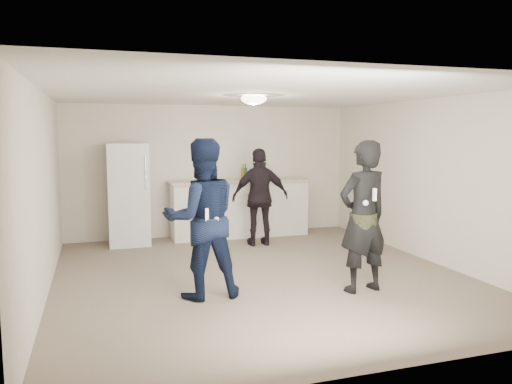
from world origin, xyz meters
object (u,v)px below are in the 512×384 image
object	(u,v)px
man	(202,219)
woman	(363,217)
fridge	(128,194)
spectator	(260,197)
shaker	(206,176)
counter	(240,209)

from	to	relation	value
man	woman	xyz separation A→B (m)	(1.95, -0.39, -0.01)
fridge	woman	xyz separation A→B (m)	(2.60, -3.64, 0.04)
spectator	woman	bearing A→B (deg)	101.63
man	spectator	bearing A→B (deg)	-123.23
man	spectator	distance (m)	2.91
fridge	shaker	distance (m)	1.46
fridge	man	distance (m)	3.31
fridge	shaker	size ratio (longest dim) A/B	10.59
fridge	woman	size ratio (longest dim) A/B	0.95
fridge	spectator	size ratio (longest dim) A/B	1.05
shaker	woman	xyz separation A→B (m)	(1.17, -3.71, -0.23)
man	counter	bearing A→B (deg)	-114.23
woman	counter	bearing A→B (deg)	-90.75
counter	woman	xyz separation A→B (m)	(0.53, -3.71, 0.42)
shaker	spectator	size ratio (longest dim) A/B	0.10
counter	spectator	distance (m)	0.93
shaker	man	world-z (taller)	man
spectator	counter	bearing A→B (deg)	-77.77
shaker	spectator	distance (m)	1.20
man	woman	size ratio (longest dim) A/B	1.01
shaker	counter	bearing A→B (deg)	-0.39
fridge	man	xyz separation A→B (m)	(0.66, -3.25, 0.06)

